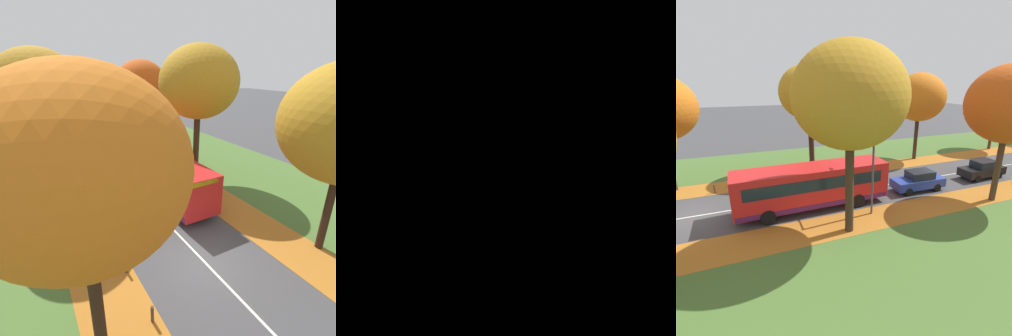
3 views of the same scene
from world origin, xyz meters
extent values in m
plane|color=#424244|center=(0.00, 0.00, 0.00)|extent=(160.00, 160.00, 0.00)
cube|color=#476B2D|center=(-9.20, 20.00, 0.00)|extent=(12.00, 90.00, 0.01)
cube|color=#B26B23|center=(-4.60, 14.00, 0.01)|extent=(2.80, 60.00, 0.00)
cube|color=#B26B23|center=(4.60, 14.00, 0.01)|extent=(2.80, 60.00, 0.00)
cube|color=silver|center=(0.00, 20.00, 0.00)|extent=(0.12, 80.00, 0.01)
cylinder|color=black|center=(-5.48, 9.65, 2.72)|extent=(0.49, 0.49, 5.44)
ellipsoid|color=#B27F1E|center=(-5.48, 9.65, 7.44)|extent=(5.36, 5.36, 4.82)
cylinder|color=#382619|center=(-5.66, 21.58, 2.33)|extent=(0.42, 0.42, 4.66)
ellipsoid|color=orange|center=(-5.66, 21.58, 6.74)|extent=(5.54, 5.54, 4.98)
cylinder|color=#422D1E|center=(-5.74, 33.31, 2.03)|extent=(0.37, 0.37, 4.07)
ellipsoid|color=#C64C14|center=(-5.74, 33.31, 6.01)|extent=(5.19, 5.19, 4.67)
cylinder|color=#382619|center=(5.34, 8.89, 2.72)|extent=(0.49, 0.49, 5.43)
ellipsoid|color=#B27F1E|center=(5.34, 8.89, 7.68)|extent=(5.99, 5.99, 5.39)
cylinder|color=#422D1E|center=(5.49, 20.36, 2.39)|extent=(0.43, 0.43, 4.78)
ellipsoid|color=#C64C14|center=(5.49, 20.36, 6.94)|extent=(5.76, 5.76, 5.18)
cylinder|color=#4C3823|center=(-3.53, 1.19, 0.36)|extent=(0.12, 0.12, 0.72)
cylinder|color=#4C3823|center=(-3.53, 3.96, 0.28)|extent=(0.12, 0.12, 0.56)
cylinder|color=#4C3823|center=(-3.55, 6.73, 0.30)|extent=(0.12, 0.12, 0.61)
cylinder|color=#4C3823|center=(-3.50, 9.50, 0.36)|extent=(0.12, 0.12, 0.72)
cylinder|color=#4C3823|center=(-3.54, 12.27, 0.35)|extent=(0.12, 0.12, 0.70)
cylinder|color=#47474C|center=(4.00, 11.07, 3.00)|extent=(0.14, 0.14, 6.00)
cylinder|color=#47474C|center=(3.20, 11.07, 5.90)|extent=(1.60, 0.10, 0.10)
ellipsoid|color=silver|center=(2.40, 11.07, 5.85)|extent=(0.44, 0.28, 0.20)
cube|color=red|center=(1.65, 7.76, 1.73)|extent=(2.61, 10.43, 2.50)
cube|color=#19232D|center=(1.71, 2.62, 2.08)|extent=(2.30, 0.13, 1.30)
cube|color=#19232D|center=(1.65, 7.76, 2.13)|extent=(2.64, 9.18, 0.80)
cube|color=#4C1951|center=(1.65, 7.76, 0.66)|extent=(2.63, 10.22, 0.32)
cube|color=yellow|center=(1.71, 2.60, 2.80)|extent=(1.75, 0.10, 0.28)
cylinder|color=black|center=(2.88, 4.55, 0.48)|extent=(0.31, 0.96, 0.96)
cylinder|color=black|center=(0.50, 4.52, 0.48)|extent=(0.31, 0.96, 0.96)
cylinder|color=black|center=(2.81, 10.63, 0.48)|extent=(0.31, 0.96, 0.96)
cylinder|color=black|center=(0.43, 10.60, 0.48)|extent=(0.31, 0.96, 0.96)
cube|color=#233D9E|center=(1.87, 16.35, 0.67)|extent=(1.86, 4.26, 0.70)
cube|color=#19232D|center=(1.88, 16.50, 1.32)|extent=(1.52, 2.07, 0.60)
cylinder|color=black|center=(2.60, 15.02, 0.32)|extent=(0.24, 0.65, 0.64)
cylinder|color=black|center=(1.04, 15.08, 0.32)|extent=(0.24, 0.65, 0.64)
cylinder|color=black|center=(2.70, 17.62, 0.32)|extent=(0.24, 0.65, 0.64)
cylinder|color=black|center=(1.14, 17.68, 0.32)|extent=(0.24, 0.65, 0.64)
cube|color=black|center=(1.71, 23.50, 0.67)|extent=(1.72, 4.21, 0.70)
cube|color=#19232D|center=(1.71, 23.65, 1.32)|extent=(1.46, 2.02, 0.60)
cylinder|color=black|center=(2.50, 22.20, 0.32)|extent=(0.22, 0.64, 0.64)
cylinder|color=black|center=(0.94, 22.19, 0.32)|extent=(0.22, 0.64, 0.64)
cylinder|color=black|center=(2.49, 24.80, 0.32)|extent=(0.22, 0.64, 0.64)
cylinder|color=black|center=(0.92, 24.80, 0.32)|extent=(0.22, 0.64, 0.64)
camera|label=1|loc=(-6.34, -7.96, 8.77)|focal=28.00mm
camera|label=2|loc=(5.90, -4.35, 7.11)|focal=50.00mm
camera|label=3|loc=(17.79, 3.51, 8.45)|focal=28.00mm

